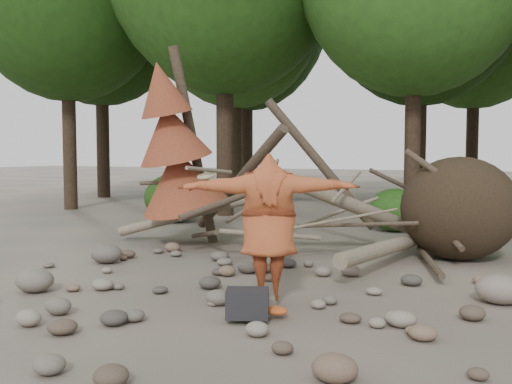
% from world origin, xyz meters
% --- Properties ---
extents(ground, '(120.00, 120.00, 0.00)m').
position_xyz_m(ground, '(0.00, 0.00, 0.00)').
color(ground, '#514C44').
rests_on(ground, ground).
extents(deadfall_pile, '(8.55, 5.24, 3.30)m').
position_xyz_m(deadfall_pile, '(2.02, 4.24, 0.95)').
color(deadfall_pile, '#332619').
rests_on(deadfall_pile, ground).
extents(dead_conifer, '(2.06, 2.16, 4.35)m').
position_xyz_m(dead_conifer, '(-3.12, 3.37, 2.11)').
color(dead_conifer, '#4C3F30').
rests_on(dead_conifer, ground).
extents(bush_left, '(1.80, 1.80, 1.44)m').
position_xyz_m(bush_left, '(-5.50, 7.20, 0.72)').
color(bush_left, '#1E4512').
rests_on(bush_left, ground).
extents(bush_mid, '(1.40, 1.40, 1.12)m').
position_xyz_m(bush_mid, '(0.80, 7.80, 0.56)').
color(bush_mid, '#285719').
rests_on(bush_mid, ground).
extents(frisbee_thrower, '(2.60, 1.54, 1.96)m').
position_xyz_m(frisbee_thrower, '(0.49, -0.14, 1.06)').
color(frisbee_thrower, '#AB4B26').
rests_on(frisbee_thrower, ground).
extents(backpack, '(0.60, 0.50, 0.34)m').
position_xyz_m(backpack, '(0.56, -0.97, 0.17)').
color(backpack, black).
rests_on(backpack, ground).
extents(cloth_green, '(0.42, 0.35, 0.16)m').
position_xyz_m(cloth_green, '(0.30, -0.18, 0.08)').
color(cloth_green, '#276229').
rests_on(cloth_green, ground).
extents(cloth_orange, '(0.29, 0.24, 0.11)m').
position_xyz_m(cloth_orange, '(0.83, -0.71, 0.05)').
color(cloth_orange, '#BC5120').
rests_on(cloth_orange, ground).
extents(boulder_front_left, '(0.57, 0.52, 0.34)m').
position_xyz_m(boulder_front_left, '(-2.94, -0.87, 0.17)').
color(boulder_front_left, slate).
rests_on(boulder_front_left, ground).
extents(boulder_front_right, '(0.42, 0.38, 0.25)m').
position_xyz_m(boulder_front_right, '(2.03, -2.31, 0.13)').
color(boulder_front_right, brown).
rests_on(boulder_front_right, ground).
extents(boulder_mid_right, '(0.67, 0.60, 0.40)m').
position_xyz_m(boulder_mid_right, '(3.37, 1.17, 0.20)').
color(boulder_mid_right, gray).
rests_on(boulder_mid_right, ground).
extents(boulder_mid_left, '(0.60, 0.54, 0.36)m').
position_xyz_m(boulder_mid_left, '(-3.37, 1.33, 0.18)').
color(boulder_mid_left, '#635A53').
rests_on(boulder_mid_left, ground).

